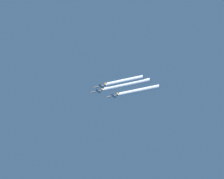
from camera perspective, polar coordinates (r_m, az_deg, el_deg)
jet_lead at (r=492.99m, az=-1.42°, el=-0.17°), size 8.21×11.95×2.87m
jet_left_wingman at (r=479.75m, az=-1.13°, el=0.30°), size 8.21×11.95×2.87m
jet_right_wingman at (r=498.20m, az=0.05°, el=-0.62°), size 8.21×11.95×2.87m
smoke_trail_lead at (r=482.23m, az=1.35°, el=0.41°), size 3.60×41.81×3.60m
smoke_trail_left_wingman at (r=471.01m, az=1.19°, el=0.79°), size 3.60×32.16×3.60m
smoke_trail_right_wingman at (r=488.99m, az=2.53°, el=-0.12°), size 3.60×36.45×3.60m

